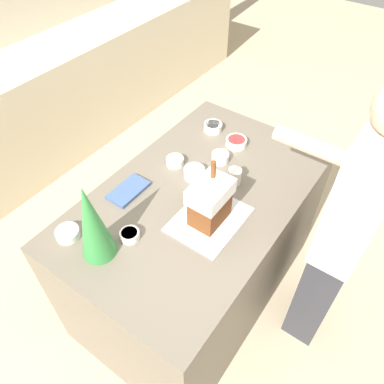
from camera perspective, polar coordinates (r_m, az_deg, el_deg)
ground_plane at (r=2.67m, az=0.72°, el=-14.16°), size 12.00×12.00×0.00m
back_cabinet_block at (r=3.43m, az=-26.80°, el=8.06°), size 6.00×0.60×0.95m
kitchen_island at (r=2.28m, az=0.83°, el=-8.34°), size 1.50×0.92×0.93m
baking_tray at (r=1.81m, az=2.64°, el=-4.15°), size 0.37×0.29×0.01m
gingerbread_house at (r=1.72m, az=2.78°, el=-1.47°), size 0.21×0.15×0.31m
decorative_tree at (r=1.59m, az=-15.05°, el=-4.44°), size 0.15×0.15×0.41m
candy_bowl_far_left at (r=2.08m, az=-2.61°, el=4.76°), size 0.10×0.10×0.04m
candy_bowl_near_tray_left at (r=2.33m, az=3.21°, el=9.92°), size 0.11×0.11×0.05m
candy_bowl_near_tray_right at (r=2.23m, az=6.77°, el=7.60°), size 0.12×0.12×0.04m
candy_bowl_front_corner at (r=2.00m, az=0.35°, el=3.03°), size 0.11×0.11×0.05m
candy_bowl_beside_tree at (r=1.83m, az=-18.43°, el=-5.96°), size 0.11×0.11×0.04m
candy_bowl_behind_tray at (r=2.10m, az=4.33°, el=5.33°), size 0.10×0.10×0.05m
candy_bowl_center_rear at (r=1.75m, az=-9.48°, el=-6.44°), size 0.09×0.09×0.04m
cookbook at (r=1.96m, az=-9.63°, el=0.23°), size 0.22×0.12×0.02m
mug at (r=1.97m, az=6.48°, el=2.36°), size 0.07×0.07×0.09m
person at (r=1.97m, az=22.16°, el=-5.85°), size 0.44×0.56×1.69m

